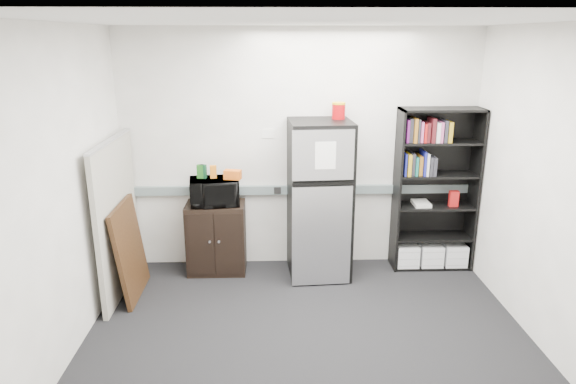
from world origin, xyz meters
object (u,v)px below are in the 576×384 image
object	(u,v)px
cabinet	(216,238)
microwave	(214,192)
cubicle_partition	(117,217)
refrigerator	(319,200)
bookshelf	(435,191)

from	to	relation	value
cabinet	microwave	distance (m)	0.55
cubicle_partition	refrigerator	size ratio (longest dim) A/B	0.93
microwave	refrigerator	bearing A→B (deg)	-11.14
microwave	refrigerator	distance (m)	1.16
cubicle_partition	cabinet	bearing A→B (deg)	23.80
bookshelf	refrigerator	distance (m)	1.33
cabinet	bookshelf	bearing A→B (deg)	1.49
cubicle_partition	refrigerator	world-z (taller)	refrigerator
cabinet	refrigerator	size ratio (longest dim) A/B	0.47
cabinet	refrigerator	xyz separation A→B (m)	(1.15, -0.08, 0.46)
cubicle_partition	microwave	bearing A→B (deg)	23.00
cabinet	microwave	world-z (taller)	microwave
cabinet	refrigerator	bearing A→B (deg)	-3.97
bookshelf	cabinet	distance (m)	2.53
refrigerator	bookshelf	bearing A→B (deg)	2.47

